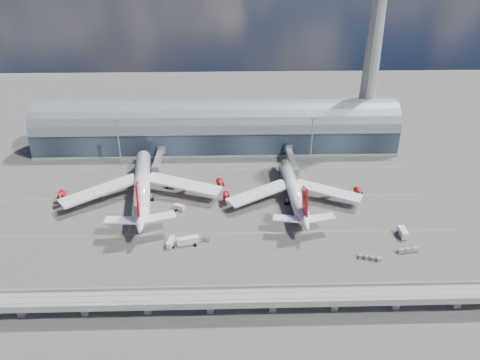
{
  "coord_description": "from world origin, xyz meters",
  "views": [
    {
      "loc": [
        6.27,
        -169.44,
        106.99
      ],
      "look_at": [
        11.34,
        10.0,
        14.0
      ],
      "focal_mm": 35.0,
      "sensor_mm": 36.0,
      "label": 1
    }
  ],
  "objects_px": {
    "cargo_train_0": "(200,239)",
    "cargo_train_1": "(370,258)",
    "service_truck_5": "(171,185)",
    "airliner_right": "(294,191)",
    "service_truck_2": "(188,241)",
    "airliner_left": "(142,186)",
    "floodlight_mast_left": "(119,142)",
    "floodlight_mast_right": "(312,140)",
    "service_truck_1": "(179,207)",
    "service_truck_0": "(171,242)",
    "cargo_train_2": "(408,250)",
    "control_tower": "(373,54)",
    "service_truck_3": "(403,233)",
    "service_truck_4": "(283,172)"
  },
  "relations": [
    {
      "from": "service_truck_1",
      "to": "service_truck_4",
      "type": "distance_m",
      "value": 59.51
    },
    {
      "from": "control_tower",
      "to": "service_truck_5",
      "type": "height_order",
      "value": "control_tower"
    },
    {
      "from": "service_truck_1",
      "to": "service_truck_2",
      "type": "bearing_deg",
      "value": -142.12
    },
    {
      "from": "service_truck_2",
      "to": "service_truck_0",
      "type": "bearing_deg",
      "value": 80.48
    },
    {
      "from": "service_truck_5",
      "to": "cargo_train_0",
      "type": "height_order",
      "value": "service_truck_5"
    },
    {
      "from": "service_truck_0",
      "to": "service_truck_1",
      "type": "relative_size",
      "value": 1.33
    },
    {
      "from": "service_truck_0",
      "to": "service_truck_5",
      "type": "relative_size",
      "value": 1.12
    },
    {
      "from": "service_truck_5",
      "to": "service_truck_4",
      "type": "bearing_deg",
      "value": -56.88
    },
    {
      "from": "airliner_left",
      "to": "cargo_train_2",
      "type": "bearing_deg",
      "value": -30.05
    },
    {
      "from": "service_truck_1",
      "to": "service_truck_3",
      "type": "xyz_separation_m",
      "value": [
        91.81,
        -23.11,
        0.36
      ]
    },
    {
      "from": "control_tower",
      "to": "service_truck_0",
      "type": "bearing_deg",
      "value": -135.2
    },
    {
      "from": "service_truck_3",
      "to": "control_tower",
      "type": "bearing_deg",
      "value": 86.59
    },
    {
      "from": "floodlight_mast_right",
      "to": "service_truck_1",
      "type": "bearing_deg",
      "value": -144.91
    },
    {
      "from": "cargo_train_1",
      "to": "cargo_train_0",
      "type": "bearing_deg",
      "value": 59.25
    },
    {
      "from": "floodlight_mast_left",
      "to": "airliner_left",
      "type": "relative_size",
      "value": 0.32
    },
    {
      "from": "floodlight_mast_left",
      "to": "service_truck_4",
      "type": "distance_m",
      "value": 85.91
    },
    {
      "from": "airliner_right",
      "to": "service_truck_4",
      "type": "bearing_deg",
      "value": 91.54
    },
    {
      "from": "airliner_left",
      "to": "floodlight_mast_left",
      "type": "bearing_deg",
      "value": 107.61
    },
    {
      "from": "cargo_train_1",
      "to": "cargo_train_2",
      "type": "distance_m",
      "value": 16.42
    },
    {
      "from": "airliner_left",
      "to": "cargo_train_0",
      "type": "xyz_separation_m",
      "value": [
        27.87,
        -34.45,
        -5.96
      ]
    },
    {
      "from": "cargo_train_0",
      "to": "airliner_right",
      "type": "bearing_deg",
      "value": -48.53
    },
    {
      "from": "cargo_train_1",
      "to": "floodlight_mast_left",
      "type": "bearing_deg",
      "value": 33.67
    },
    {
      "from": "floodlight_mast_right",
      "to": "service_truck_2",
      "type": "xyz_separation_m",
      "value": [
        -59.85,
        -72.33,
        -11.99
      ]
    },
    {
      "from": "service_truck_0",
      "to": "cargo_train_0",
      "type": "height_order",
      "value": "service_truck_0"
    },
    {
      "from": "service_truck_1",
      "to": "service_truck_5",
      "type": "height_order",
      "value": "service_truck_5"
    },
    {
      "from": "cargo_train_0",
      "to": "cargo_train_1",
      "type": "relative_size",
      "value": 0.96
    },
    {
      "from": "airliner_right",
      "to": "service_truck_2",
      "type": "height_order",
      "value": "airliner_right"
    },
    {
      "from": "floodlight_mast_left",
      "to": "service_truck_2",
      "type": "distance_m",
      "value": 83.59
    },
    {
      "from": "cargo_train_0",
      "to": "service_truck_1",
      "type": "bearing_deg",
      "value": 28.22
    },
    {
      "from": "service_truck_0",
      "to": "service_truck_1",
      "type": "xyz_separation_m",
      "value": [
        1.02,
        26.8,
        -0.04
      ]
    },
    {
      "from": "service_truck_0",
      "to": "service_truck_2",
      "type": "distance_m",
      "value": 6.75
    },
    {
      "from": "airliner_left",
      "to": "service_truck_0",
      "type": "relative_size",
      "value": 12.19
    },
    {
      "from": "cargo_train_0",
      "to": "service_truck_5",
      "type": "bearing_deg",
      "value": 24.5
    },
    {
      "from": "floodlight_mast_right",
      "to": "service_truck_1",
      "type": "relative_size",
      "value": 5.25
    },
    {
      "from": "service_truck_1",
      "to": "cargo_train_0",
      "type": "bearing_deg",
      "value": -131.08
    },
    {
      "from": "floodlight_mast_left",
      "to": "cargo_train_1",
      "type": "relative_size",
      "value": 2.95
    },
    {
      "from": "service_truck_2",
      "to": "control_tower",
      "type": "bearing_deg",
      "value": -57.44
    },
    {
      "from": "floodlight_mast_left",
      "to": "cargo_train_2",
      "type": "height_order",
      "value": "floodlight_mast_left"
    },
    {
      "from": "floodlight_mast_left",
      "to": "service_truck_2",
      "type": "height_order",
      "value": "floodlight_mast_left"
    },
    {
      "from": "floodlight_mast_left",
      "to": "service_truck_5",
      "type": "relative_size",
      "value": 4.4
    },
    {
      "from": "airliner_left",
      "to": "airliner_right",
      "type": "xyz_separation_m",
      "value": [
        68.63,
        -4.26,
        -1.41
      ]
    },
    {
      "from": "cargo_train_0",
      "to": "cargo_train_2",
      "type": "xyz_separation_m",
      "value": [
        79.73,
        -9.63,
        -0.01
      ]
    },
    {
      "from": "service_truck_0",
      "to": "cargo_train_2",
      "type": "bearing_deg",
      "value": 5.17
    },
    {
      "from": "airliner_left",
      "to": "service_truck_2",
      "type": "relative_size",
      "value": 8.79
    },
    {
      "from": "floodlight_mast_right",
      "to": "service_truck_3",
      "type": "bearing_deg",
      "value": -69.21
    },
    {
      "from": "service_truck_1",
      "to": "floodlight_mast_right",
      "type": "bearing_deg",
      "value": -29.27
    },
    {
      "from": "floodlight_mast_left",
      "to": "service_truck_5",
      "type": "distance_m",
      "value": 39.7
    },
    {
      "from": "airliner_right",
      "to": "service_truck_3",
      "type": "xyz_separation_m",
      "value": [
        40.57,
        -28.96,
        -3.85
      ]
    },
    {
      "from": "airliner_left",
      "to": "airliner_right",
      "type": "distance_m",
      "value": 68.78
    },
    {
      "from": "service_truck_2",
      "to": "cargo_train_0",
      "type": "bearing_deg",
      "value": -82.05
    }
  ]
}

